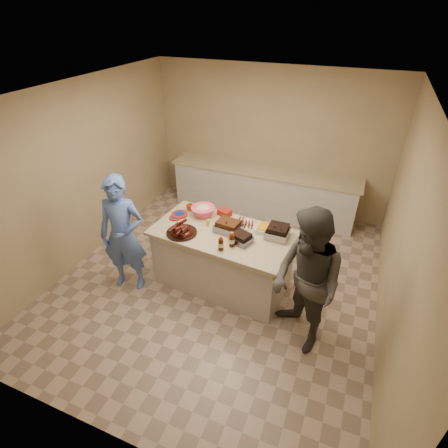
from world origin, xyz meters
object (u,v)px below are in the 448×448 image
at_px(roasting_pan, 277,237).
at_px(guest_blue, 132,283).
at_px(rib_platter, 182,233).
at_px(bbq_bottle_b, 232,246).
at_px(coleslaw_bowl, 203,216).
at_px(guest_gray, 297,337).
at_px(island, 223,282).
at_px(plastic_cup, 190,210).
at_px(bbq_bottle_a, 221,250).
at_px(mustard_bottle, 208,226).

xyz_separation_m(roasting_pan, guest_blue, (-1.99, -0.70, -0.91)).
bearing_deg(roasting_pan, rib_platter, -161.25).
height_order(rib_platter, bbq_bottle_b, bbq_bottle_b).
height_order(coleslaw_bowl, guest_gray, coleslaw_bowl).
relative_size(coleslaw_bowl, guest_blue, 0.20).
height_order(roasting_pan, guest_gray, roasting_pan).
xyz_separation_m(island, guest_gray, (1.26, -0.60, 0.00)).
bearing_deg(guest_blue, plastic_cup, 42.01).
distance_m(bbq_bottle_a, mustard_bottle, 0.59).
height_order(island, guest_blue, island).
bearing_deg(coleslaw_bowl, plastic_cup, 166.23).
height_order(coleslaw_bowl, guest_blue, coleslaw_bowl).
relative_size(island, plastic_cup, 18.50).
height_order(roasting_pan, coleslaw_bowl, coleslaw_bowl).
xyz_separation_m(roasting_pan, guest_gray, (0.54, -0.76, -0.91)).
xyz_separation_m(bbq_bottle_b, plastic_cup, (-0.92, 0.61, 0.00)).
distance_m(island, bbq_bottle_b, 0.98).
bearing_deg(guest_gray, guest_blue, -135.14).
distance_m(mustard_bottle, guest_gray, 1.89).
bearing_deg(rib_platter, bbq_bottle_a, -12.70).
relative_size(roasting_pan, guest_blue, 0.17).
height_order(roasting_pan, guest_blue, roasting_pan).
distance_m(rib_platter, coleslaw_bowl, 0.54).
distance_m(bbq_bottle_a, plastic_cup, 1.10).
distance_m(roasting_pan, coleslaw_bowl, 1.16).
bearing_deg(plastic_cup, roasting_pan, -7.74).
xyz_separation_m(island, coleslaw_bowl, (-0.43, 0.29, 0.91)).
bearing_deg(island, plastic_cup, 157.59).
distance_m(guest_blue, guest_gray, 2.52).
bearing_deg(roasting_pan, coleslaw_bowl, 174.27).
bearing_deg(rib_platter, island, 25.26).
xyz_separation_m(island, mustard_bottle, (-0.25, 0.07, 0.91)).
height_order(bbq_bottle_a, mustard_bottle, bbq_bottle_a).
distance_m(roasting_pan, mustard_bottle, 0.98).
relative_size(rib_platter, bbq_bottle_b, 1.99).
xyz_separation_m(bbq_bottle_b, guest_blue, (-1.50, -0.28, -0.91)).
bearing_deg(bbq_bottle_b, rib_platter, 178.56).
relative_size(island, bbq_bottle_b, 9.09).
bearing_deg(island, guest_blue, -152.09).
distance_m(rib_platter, bbq_bottle_a, 0.65).
xyz_separation_m(rib_platter, guest_gray, (1.77, -0.36, -0.91)).
bearing_deg(mustard_bottle, plastic_cup, 146.48).
bearing_deg(mustard_bottle, island, -15.44).
bearing_deg(guest_blue, island, 8.02).
xyz_separation_m(plastic_cup, guest_gray, (1.94, -0.95, -0.91)).
bearing_deg(guest_gray, bbq_bottle_b, -152.03).
height_order(rib_platter, mustard_bottle, rib_platter).
xyz_separation_m(bbq_bottle_a, mustard_bottle, (-0.38, 0.45, 0.00)).
relative_size(mustard_bottle, plastic_cup, 1.22).
xyz_separation_m(coleslaw_bowl, guest_gray, (1.69, -0.89, -0.91)).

